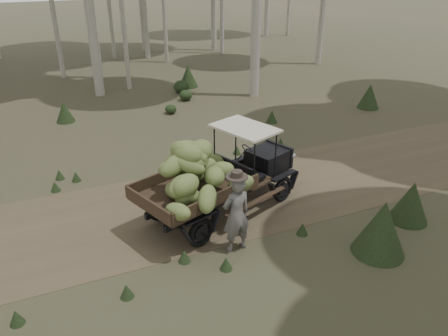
# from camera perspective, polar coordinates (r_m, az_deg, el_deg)

# --- Properties ---
(ground) EXTENTS (120.00, 120.00, 0.00)m
(ground) POSITION_cam_1_polar(r_m,az_deg,el_deg) (11.15, -11.59, -6.39)
(ground) COLOR #473D2B
(ground) RESTS_ON ground
(dirt_track) EXTENTS (70.00, 4.00, 0.01)m
(dirt_track) POSITION_cam_1_polar(r_m,az_deg,el_deg) (11.15, -11.60, -6.37)
(dirt_track) COLOR brown
(dirt_track) RESTS_ON ground
(banana_truck) EXTENTS (4.72, 3.21, 2.31)m
(banana_truck) POSITION_cam_1_polar(r_m,az_deg,el_deg) (10.17, -2.22, -0.39)
(banana_truck) COLOR black
(banana_truck) RESTS_ON ground
(farmer) EXTENTS (0.68, 0.51, 1.93)m
(farmer) POSITION_cam_1_polar(r_m,az_deg,el_deg) (9.38, 1.61, -5.98)
(farmer) COLOR #56544F
(farmer) RESTS_ON ground
(undergrowth) EXTENTS (22.15, 22.60, 1.37)m
(undergrowth) POSITION_cam_1_polar(r_m,az_deg,el_deg) (9.49, -3.19, -8.23)
(undergrowth) COLOR #233319
(undergrowth) RESTS_ON ground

